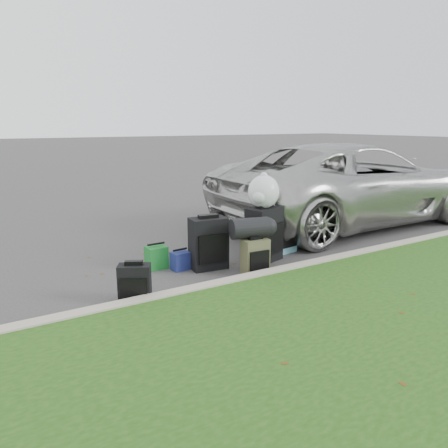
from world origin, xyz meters
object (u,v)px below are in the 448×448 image
suitcase_small_black (135,284)px  suitcase_olive (255,256)px  suv (351,183)px  suitcase_large_black_right (264,234)px  suitcase_large_black_left (208,243)px  suitcase_teal (282,233)px  tote_navy (180,261)px  tote_green (156,257)px

suitcase_small_black → suitcase_olive: suitcase_olive is taller
suv → suitcase_large_black_right: size_ratio=7.24×
suitcase_large_black_left → suitcase_teal: (1.41, 0.07, -0.05)m
suitcase_olive → suitcase_small_black: bearing=-171.9°
suitcase_olive → tote_navy: 1.09m
suitcase_large_black_right → suv: bearing=4.8°
suitcase_small_black → suitcase_large_black_right: bearing=41.3°
suitcase_small_black → suitcase_olive: (1.80, 0.10, 0.02)m
tote_green → suitcase_large_black_left: bearing=-32.0°
suitcase_large_black_left → tote_green: size_ratio=2.29×
suitcase_large_black_left → tote_green: (-0.65, 0.39, -0.21)m
suitcase_olive → suitcase_large_black_right: bearing=47.2°
suitcase_large_black_right → tote_navy: size_ratio=3.17×
suitcase_large_black_left → tote_green: bearing=155.8°
suitcase_small_black → tote_green: suitcase_small_black is taller
suitcase_olive → tote_green: suitcase_olive is taller
tote_green → tote_navy: (0.27, -0.24, -0.03)m
suv → suitcase_large_black_right: (-3.15, -1.20, -0.42)m
suv → suitcase_large_black_left: bearing=104.8°
suitcase_small_black → suitcase_teal: bearing=43.1°
tote_green → suv: bearing=7.2°
suv → suitcase_teal: (-2.64, -1.00, -0.51)m
suitcase_olive → tote_green: bearing=144.5°
suitcase_large_black_left → tote_green: 0.79m
suv → tote_navy: (-4.44, -0.92, -0.71)m
suitcase_olive → suitcase_large_black_right: (0.46, 0.42, 0.17)m
tote_navy → suitcase_large_black_left: bearing=-27.5°
suitcase_large_black_right → suitcase_teal: bearing=5.9°
suitcase_large_black_left → suitcase_olive: 0.71m
suitcase_large_black_left → suitcase_olive: (0.44, -0.55, -0.13)m
suitcase_small_black → suitcase_large_black_right: 2.33m
suitcase_small_black → suitcase_large_black_right: size_ratio=0.56×
suitcase_large_black_left → suitcase_olive: size_ratio=1.51×
suitcase_small_black → suitcase_large_black_left: size_ratio=0.62×
suitcase_teal → tote_navy: 1.81m
suv → suitcase_large_black_left: size_ratio=8.03×
suitcase_teal → tote_navy: suitcase_teal is taller
suitcase_large_black_right → suitcase_olive: bearing=-154.0°
suv → suitcase_large_black_left: 4.22m
suv → suitcase_large_black_left: (-4.06, -1.07, -0.46)m
suitcase_large_black_left → tote_navy: 0.48m
suitcase_small_black → suitcase_teal: 2.87m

